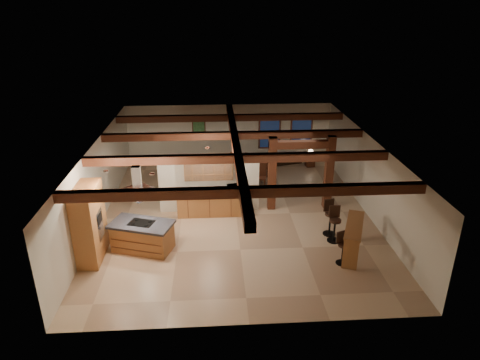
{
  "coord_description": "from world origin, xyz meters",
  "views": [
    {
      "loc": [
        -0.78,
        -14.48,
        7.51
      ],
      "look_at": [
        0.18,
        0.5,
        1.23
      ],
      "focal_mm": 32.0,
      "sensor_mm": 36.0,
      "label": 1
    }
  ],
  "objects_px": {
    "kitchen_island": "(143,236)",
    "bar_counter": "(353,234)",
    "sofa": "(282,158)",
    "dining_table": "(248,174)"
  },
  "relations": [
    {
      "from": "kitchen_island",
      "to": "sofa",
      "type": "distance_m",
      "value": 9.64
    },
    {
      "from": "sofa",
      "to": "bar_counter",
      "type": "relative_size",
      "value": 0.96
    },
    {
      "from": "kitchen_island",
      "to": "bar_counter",
      "type": "height_order",
      "value": "bar_counter"
    },
    {
      "from": "dining_table",
      "to": "sofa",
      "type": "distance_m",
      "value": 2.84
    },
    {
      "from": "kitchen_island",
      "to": "bar_counter",
      "type": "relative_size",
      "value": 1.07
    },
    {
      "from": "dining_table",
      "to": "sofa",
      "type": "bearing_deg",
      "value": 53.85
    },
    {
      "from": "sofa",
      "to": "dining_table",
      "type": "bearing_deg",
      "value": 32.77
    },
    {
      "from": "sofa",
      "to": "bar_counter",
      "type": "xyz_separation_m",
      "value": [
        0.98,
        -8.41,
        0.42
      ]
    },
    {
      "from": "kitchen_island",
      "to": "bar_counter",
      "type": "bearing_deg",
      "value": -5.77
    },
    {
      "from": "sofa",
      "to": "bar_counter",
      "type": "distance_m",
      "value": 8.48
    }
  ]
}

